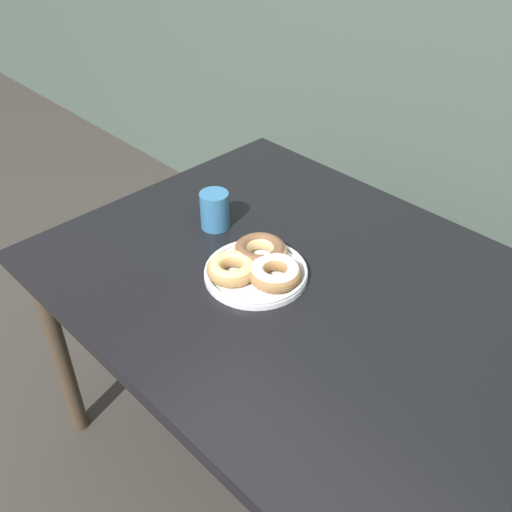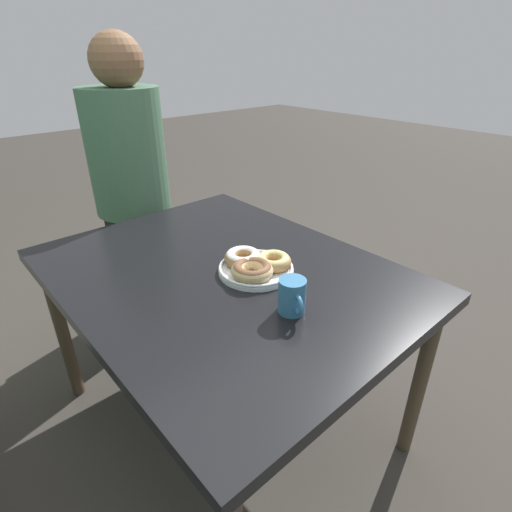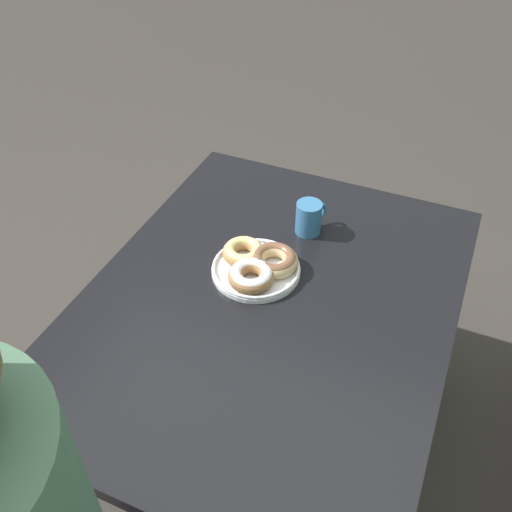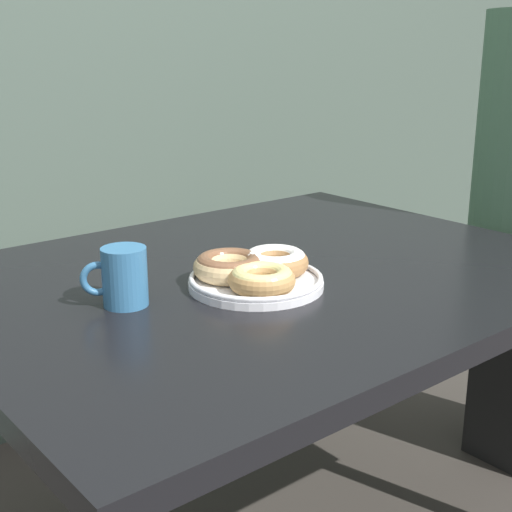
{
  "view_description": "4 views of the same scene",
  "coord_description": "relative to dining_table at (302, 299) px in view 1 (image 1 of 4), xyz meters",
  "views": [
    {
      "loc": [
        0.67,
        -0.59,
        1.56
      ],
      "look_at": [
        -0.09,
        0.15,
        0.76
      ],
      "focal_mm": 40.0,
      "sensor_mm": 36.0,
      "label": 1
    },
    {
      "loc": [
        -0.93,
        0.91,
        1.36
      ],
      "look_at": [
        -0.09,
        0.15,
        0.76
      ],
      "focal_mm": 28.0,
      "sensor_mm": 36.0,
      "label": 2
    },
    {
      "loc": [
        0.98,
        0.61,
        1.78
      ],
      "look_at": [
        -0.09,
        0.15,
        0.76
      ],
      "focal_mm": 40.0,
      "sensor_mm": 36.0,
      "label": 3
    },
    {
      "loc": [
        -0.87,
        -0.8,
        1.13
      ],
      "look_at": [
        -0.09,
        0.15,
        0.76
      ],
      "focal_mm": 50.0,
      "sensor_mm": 36.0,
      "label": 4
    }
  ],
  "objects": [
    {
      "name": "coffee_mug",
      "position": [
        -0.32,
        0.0,
        0.12
      ],
      "size": [
        0.11,
        0.08,
        0.1
      ],
      "color": "teal",
      "rests_on": "dining_table"
    },
    {
      "name": "dining_table",
      "position": [
        0.0,
        0.0,
        0.0
      ],
      "size": [
        1.23,
        0.95,
        0.7
      ],
      "color": "black",
      "rests_on": "ground_plane"
    },
    {
      "name": "ground_plane",
      "position": [
        0.0,
        -0.22,
        -0.64
      ],
      "size": [
        14.0,
        14.0,
        0.0
      ],
      "primitive_type": "plane",
      "color": "#38332D"
    },
    {
      "name": "donut_plate",
      "position": [
        -0.09,
        -0.07,
        0.09
      ],
      "size": [
        0.27,
        0.26,
        0.06
      ],
      "color": "white",
      "rests_on": "dining_table"
    }
  ]
}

